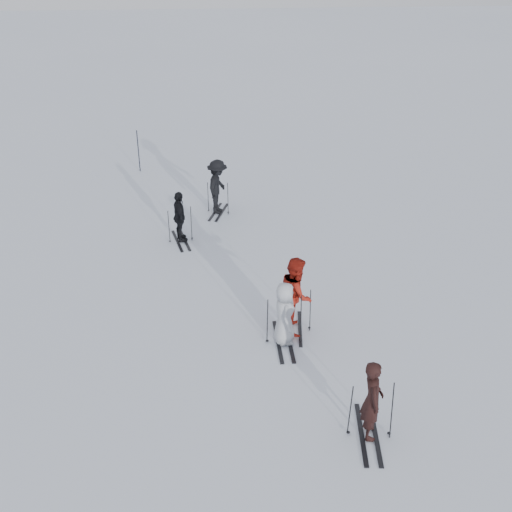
{
  "coord_description": "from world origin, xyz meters",
  "views": [
    {
      "loc": [
        -1.18,
        -14.47,
        9.35
      ],
      "look_at": [
        0.0,
        1.0,
        1.0
      ],
      "focal_mm": 45.0,
      "sensor_mm": 36.0,
      "label": 1
    }
  ],
  "objects_px": {
    "skier_red": "(296,295)",
    "skier_uphill_far": "(218,187)",
    "skier_near_dark": "(372,401)",
    "skier_grey": "(284,314)",
    "skier_uphill_left": "(180,218)",
    "piste_marker": "(138,151)"
  },
  "relations": [
    {
      "from": "piste_marker",
      "to": "skier_red",
      "type": "bearing_deg",
      "value": -67.39
    },
    {
      "from": "piste_marker",
      "to": "skier_uphill_far",
      "type": "bearing_deg",
      "value": -54.64
    },
    {
      "from": "skier_grey",
      "to": "piste_marker",
      "type": "distance_m",
      "value": 12.99
    },
    {
      "from": "skier_grey",
      "to": "skier_uphill_left",
      "type": "height_order",
      "value": "skier_uphill_left"
    },
    {
      "from": "skier_near_dark",
      "to": "skier_uphill_far",
      "type": "bearing_deg",
      "value": 20.15
    },
    {
      "from": "skier_uphill_far",
      "to": "piste_marker",
      "type": "bearing_deg",
      "value": 52.34
    },
    {
      "from": "skier_red",
      "to": "skier_uphill_far",
      "type": "relative_size",
      "value": 1.05
    },
    {
      "from": "skier_near_dark",
      "to": "skier_uphill_left",
      "type": "distance_m",
      "value": 9.86
    },
    {
      "from": "piste_marker",
      "to": "skier_grey",
      "type": "bearing_deg",
      "value": -69.72
    },
    {
      "from": "skier_red",
      "to": "piste_marker",
      "type": "xyz_separation_m",
      "value": [
        -4.86,
        11.66,
        -0.15
      ]
    },
    {
      "from": "skier_near_dark",
      "to": "skier_red",
      "type": "distance_m",
      "value": 3.96
    },
    {
      "from": "skier_near_dark",
      "to": "skier_uphill_left",
      "type": "relative_size",
      "value": 1.07
    },
    {
      "from": "skier_red",
      "to": "skier_near_dark",
      "type": "bearing_deg",
      "value": -159.15
    },
    {
      "from": "skier_near_dark",
      "to": "skier_grey",
      "type": "xyz_separation_m",
      "value": [
        -1.35,
        3.3,
        -0.08
      ]
    },
    {
      "from": "skier_red",
      "to": "skier_grey",
      "type": "bearing_deg",
      "value": 152.55
    },
    {
      "from": "skier_grey",
      "to": "skier_uphill_left",
      "type": "bearing_deg",
      "value": 24.64
    },
    {
      "from": "skier_near_dark",
      "to": "skier_uphill_far",
      "type": "distance_m",
      "value": 11.47
    },
    {
      "from": "skier_uphill_left",
      "to": "skier_near_dark",
      "type": "bearing_deg",
      "value": -169.02
    },
    {
      "from": "skier_red",
      "to": "skier_uphill_left",
      "type": "height_order",
      "value": "skier_red"
    },
    {
      "from": "skier_uphill_far",
      "to": "skier_near_dark",
      "type": "bearing_deg",
      "value": -149.07
    },
    {
      "from": "skier_near_dark",
      "to": "skier_uphill_far",
      "type": "relative_size",
      "value": 0.93
    },
    {
      "from": "skier_near_dark",
      "to": "skier_grey",
      "type": "height_order",
      "value": "skier_near_dark"
    }
  ]
}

